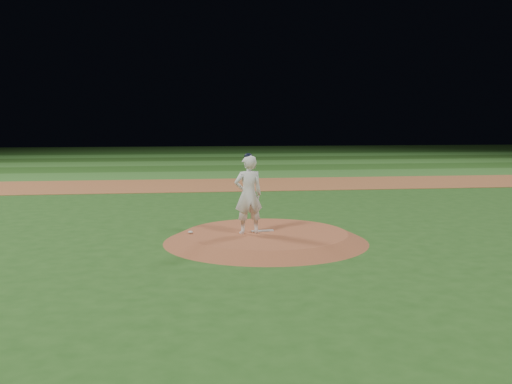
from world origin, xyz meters
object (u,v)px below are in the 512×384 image
Objects in this scene: rosin_bag at (190,232)px; pitcher_on_mound at (248,194)px; pitching_rubber at (262,231)px; pitchers_mound at (266,237)px.

pitcher_on_mound is (1.54, -0.17, 1.01)m from rosin_bag.
rosin_bag is at bearing 171.24° from pitching_rubber.
pitchers_mound is 0.21m from pitching_rubber.
pitching_rubber is at bearing 116.97° from pitchers_mound.
pitchers_mound is at bearing 9.88° from pitcher_on_mound.
pitcher_on_mound reaches higher than pitchers_mound.
pitchers_mound is 9.06× the size of pitching_rubber.
rosin_bag is (-1.95, -0.05, 0.02)m from pitching_rubber.
rosin_bag is at bearing 177.51° from pitchers_mound.
pitchers_mound is 2.57× the size of pitcher_on_mound.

